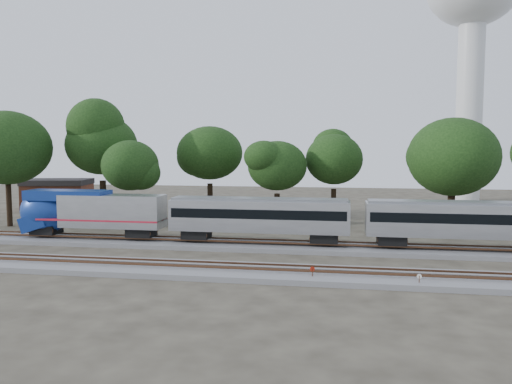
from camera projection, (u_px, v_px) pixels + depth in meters
ground at (266, 263)px, 40.40m from camera, size 160.00×160.00×0.00m
track_far at (276, 246)px, 46.27m from camera, size 160.00×5.00×0.73m
track_near at (258, 272)px, 36.45m from camera, size 160.00×5.00×0.73m
train at (465, 219)px, 43.29m from camera, size 86.70×2.98×4.40m
switch_stand_red at (312, 272)px, 34.54m from camera, size 0.33×0.17×1.09m
switch_stand_white at (419, 279)px, 32.91m from camera, size 0.31×0.08×0.99m
switch_lever at (344, 281)px, 34.33m from camera, size 0.55×0.39×0.30m
water_tower at (473, 15)px, 84.98m from camera, size 15.57×15.57×43.11m
brick_building at (58, 194)px, 77.13m from camera, size 10.47×8.28×4.50m
tree_0 at (7, 148)px, 58.66m from camera, size 9.48×9.48×13.36m
tree_1 at (102, 145)px, 62.56m from camera, size 9.81×9.81×13.83m
tree_2 at (131, 166)px, 57.37m from camera, size 7.41×7.41×10.44m
tree_3 at (210, 153)px, 65.06m from camera, size 8.78×8.78×12.38m
tree_4 at (277, 166)px, 59.14m from camera, size 7.30×7.30×10.30m
tree_5 at (334, 159)px, 61.18m from camera, size 8.04×8.04×11.33m
tree_6 at (453, 157)px, 55.25m from camera, size 8.44×8.44×11.90m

